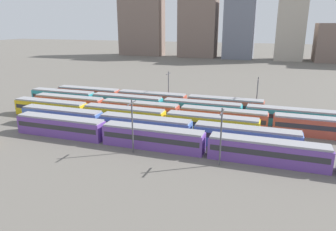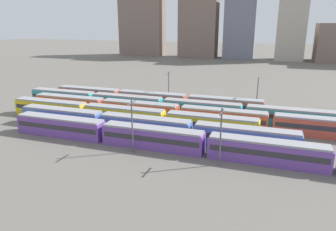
{
  "view_description": "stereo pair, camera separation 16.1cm",
  "coord_description": "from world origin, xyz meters",
  "px_view_note": "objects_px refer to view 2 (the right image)",
  "views": [
    {
      "loc": [
        40.35,
        -46.63,
        20.78
      ],
      "look_at": [
        20.02,
        13.0,
        2.04
      ],
      "focal_mm": 33.21,
      "sensor_mm": 36.0,
      "label": 1
    },
    {
      "loc": [
        40.51,
        -46.58,
        20.78
      ],
      "look_at": [
        20.02,
        13.0,
        2.04
      ],
      "focal_mm": 33.21,
      "sensor_mm": 36.0,
      "label": 2
    }
  ],
  "objects_px": {
    "catenary_pole_1": "(257,93)",
    "catenary_pole_2": "(132,123)",
    "train_track_4": "(163,106)",
    "catenary_pole_3": "(169,86)",
    "train_track_2": "(124,115)",
    "train_track_5": "(152,99)",
    "train_track_0": "(336,160)",
    "train_track_1": "(145,126)",
    "catenary_pole_0": "(221,134)",
    "train_track_3": "(180,114)"
  },
  "relations": [
    {
      "from": "catenary_pole_1",
      "to": "catenary_pole_3",
      "type": "xyz_separation_m",
      "value": [
        -22.5,
        0.26,
        0.09
      ]
    },
    {
      "from": "train_track_5",
      "to": "catenary_pole_3",
      "type": "relative_size",
      "value": 6.32
    },
    {
      "from": "catenary_pole_1",
      "to": "train_track_4",
      "type": "bearing_deg",
      "value": -158.7
    },
    {
      "from": "catenary_pole_1",
      "to": "catenary_pole_0",
      "type": "bearing_deg",
      "value": -95.86
    },
    {
      "from": "catenary_pole_3",
      "to": "train_track_3",
      "type": "bearing_deg",
      "value": -62.18
    },
    {
      "from": "train_track_0",
      "to": "train_track_3",
      "type": "relative_size",
      "value": 1.51
    },
    {
      "from": "catenary_pole_0",
      "to": "train_track_4",
      "type": "bearing_deg",
      "value": 126.64
    },
    {
      "from": "train_track_3",
      "to": "catenary_pole_0",
      "type": "height_order",
      "value": "catenary_pole_0"
    },
    {
      "from": "train_track_0",
      "to": "train_track_1",
      "type": "xyz_separation_m",
      "value": [
        -31.98,
        5.2,
        -0.0
      ]
    },
    {
      "from": "train_track_0",
      "to": "train_track_3",
      "type": "height_order",
      "value": "same"
    },
    {
      "from": "train_track_4",
      "to": "catenary_pole_3",
      "type": "xyz_separation_m",
      "value": [
        -1.47,
        8.46,
        3.04
      ]
    },
    {
      "from": "train_track_2",
      "to": "catenary_pole_1",
      "type": "distance_m",
      "value": 32.19
    },
    {
      "from": "catenary_pole_0",
      "to": "catenary_pole_3",
      "type": "bearing_deg",
      "value": 120.73
    },
    {
      "from": "train_track_0",
      "to": "train_track_1",
      "type": "height_order",
      "value": "same"
    },
    {
      "from": "train_track_0",
      "to": "train_track_4",
      "type": "distance_m",
      "value": 39.81
    },
    {
      "from": "train_track_4",
      "to": "catenary_pole_2",
      "type": "xyz_separation_m",
      "value": [
        3.17,
        -23.61,
        3.19
      ]
    },
    {
      "from": "train_track_3",
      "to": "train_track_4",
      "type": "xyz_separation_m",
      "value": [
        -5.74,
        5.2,
        0.0
      ]
    },
    {
      "from": "catenary_pole_0",
      "to": "catenary_pole_2",
      "type": "distance_m",
      "value": 14.57
    },
    {
      "from": "train_track_4",
      "to": "catenary_pole_0",
      "type": "distance_m",
      "value": 29.89
    },
    {
      "from": "train_track_2",
      "to": "catenary_pole_0",
      "type": "xyz_separation_m",
      "value": [
        22.81,
        -13.45,
        3.13
      ]
    },
    {
      "from": "catenary_pole_2",
      "to": "train_track_4",
      "type": "bearing_deg",
      "value": 97.64
    },
    {
      "from": "train_track_5",
      "to": "catenary_pole_3",
      "type": "height_order",
      "value": "catenary_pole_3"
    },
    {
      "from": "train_track_3",
      "to": "catenary_pole_2",
      "type": "distance_m",
      "value": 18.87
    },
    {
      "from": "catenary_pole_0",
      "to": "catenary_pole_3",
      "type": "xyz_separation_m",
      "value": [
        -19.21,
        32.31,
        -0.09
      ]
    },
    {
      "from": "train_track_1",
      "to": "train_track_3",
      "type": "xyz_separation_m",
      "value": [
        3.77,
        10.4,
        0.0
      ]
    },
    {
      "from": "train_track_0",
      "to": "catenary_pole_2",
      "type": "height_order",
      "value": "catenary_pole_2"
    },
    {
      "from": "train_track_3",
      "to": "train_track_5",
      "type": "bearing_deg",
      "value": 135.73
    },
    {
      "from": "train_track_0",
      "to": "train_track_1",
      "type": "relative_size",
      "value": 2.02
    },
    {
      "from": "catenary_pole_0",
      "to": "train_track_3",
      "type": "bearing_deg",
      "value": 122.76
    },
    {
      "from": "catenary_pole_1",
      "to": "train_track_3",
      "type": "bearing_deg",
      "value": -138.77
    },
    {
      "from": "train_track_0",
      "to": "catenary_pole_2",
      "type": "bearing_deg",
      "value": -174.77
    },
    {
      "from": "catenary_pole_0",
      "to": "catenary_pole_1",
      "type": "bearing_deg",
      "value": 84.14
    },
    {
      "from": "train_track_5",
      "to": "catenary_pole_2",
      "type": "relative_size",
      "value": 6.11
    },
    {
      "from": "train_track_1",
      "to": "catenary_pole_3",
      "type": "distance_m",
      "value": 24.49
    },
    {
      "from": "train_track_3",
      "to": "train_track_5",
      "type": "distance_m",
      "value": 14.9
    },
    {
      "from": "train_track_1",
      "to": "train_track_2",
      "type": "height_order",
      "value": "same"
    },
    {
      "from": "train_track_4",
      "to": "catenary_pole_0",
      "type": "height_order",
      "value": "catenary_pole_0"
    },
    {
      "from": "train_track_4",
      "to": "catenary_pole_1",
      "type": "relative_size",
      "value": 8.64
    },
    {
      "from": "train_track_5",
      "to": "train_track_3",
      "type": "bearing_deg",
      "value": -44.27
    },
    {
      "from": "train_track_1",
      "to": "catenary_pole_1",
      "type": "relative_size",
      "value": 6.45
    },
    {
      "from": "train_track_0",
      "to": "train_track_1",
      "type": "distance_m",
      "value": 32.4
    },
    {
      "from": "train_track_5",
      "to": "catenary_pole_1",
      "type": "height_order",
      "value": "catenary_pole_1"
    },
    {
      "from": "train_track_2",
      "to": "train_track_3",
      "type": "relative_size",
      "value": 0.75
    },
    {
      "from": "train_track_0",
      "to": "train_track_5",
      "type": "distance_m",
      "value": 46.77
    },
    {
      "from": "train_track_1",
      "to": "train_track_0",
      "type": "bearing_deg",
      "value": -9.24
    },
    {
      "from": "train_track_2",
      "to": "catenary_pole_0",
      "type": "bearing_deg",
      "value": -30.53
    },
    {
      "from": "catenary_pole_1",
      "to": "catenary_pole_2",
      "type": "bearing_deg",
      "value": -119.31
    },
    {
      "from": "catenary_pole_2",
      "to": "catenary_pole_3",
      "type": "bearing_deg",
      "value": 98.23
    },
    {
      "from": "train_track_1",
      "to": "train_track_4",
      "type": "xyz_separation_m",
      "value": [
        -1.97,
        15.6,
        0.0
      ]
    },
    {
      "from": "train_track_5",
      "to": "train_track_1",
      "type": "bearing_deg",
      "value": -71.66
    }
  ]
}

